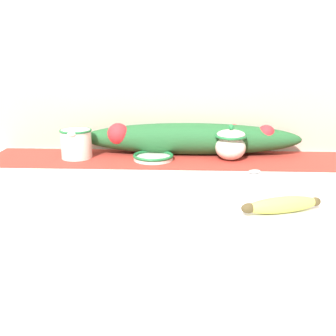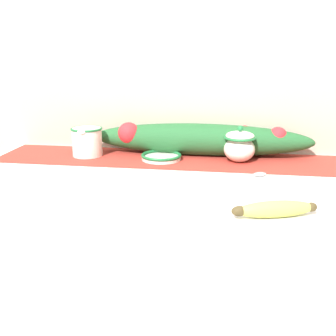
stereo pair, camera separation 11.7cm
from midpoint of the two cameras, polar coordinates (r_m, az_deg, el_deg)
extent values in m
cube|color=silver|center=(1.43, 5.56, -18.65)|extent=(1.53, 0.72, 0.88)
cube|color=#B7AD99|center=(1.56, 7.20, 14.09)|extent=(2.33, 0.04, 2.40)
cube|color=#B23328|center=(1.45, 6.55, 1.02)|extent=(1.40, 0.26, 0.00)
cylinder|color=white|center=(1.50, -8.71, 3.51)|extent=(0.10, 0.10, 0.10)
torus|color=#1E7038|center=(1.49, -8.79, 5.27)|extent=(0.11, 0.11, 0.01)
torus|color=white|center=(1.56, -8.04, 4.31)|extent=(0.05, 0.01, 0.05)
ellipsoid|color=white|center=(1.45, -9.35, 4.78)|extent=(0.03, 0.02, 0.02)
ellipsoid|color=white|center=(1.44, 11.96, 2.46)|extent=(0.10, 0.10, 0.08)
torus|color=#1E7038|center=(1.43, 12.05, 4.01)|extent=(0.11, 0.11, 0.01)
ellipsoid|color=white|center=(1.43, 12.07, 4.26)|extent=(0.10, 0.10, 0.03)
sphere|color=#1E7038|center=(1.42, 12.13, 5.24)|extent=(0.02, 0.02, 0.02)
cylinder|color=white|center=(1.44, 1.42, 1.32)|extent=(0.13, 0.13, 0.01)
torus|color=#1E7038|center=(1.44, 1.42, 1.71)|extent=(0.14, 0.14, 0.01)
ellipsoid|color=#CCD156|center=(1.01, 17.65, -5.39)|extent=(0.19, 0.09, 0.04)
ellipsoid|color=brown|center=(0.98, 13.05, -5.78)|extent=(0.04, 0.03, 0.02)
ellipsoid|color=brown|center=(1.05, 21.92, -5.00)|extent=(0.03, 0.03, 0.02)
cube|color=silver|center=(1.27, 12.03, -1.46)|extent=(0.10, 0.07, 0.00)
ellipsoid|color=silver|center=(1.31, 14.84, -0.86)|extent=(0.05, 0.05, 0.01)
ellipsoid|color=#235B2D|center=(1.50, 6.74, 3.84)|extent=(0.78, 0.12, 0.11)
sphere|color=red|center=(1.51, -3.12, 4.69)|extent=(0.08, 0.08, 0.08)
sphere|color=red|center=(1.52, -0.08, 4.85)|extent=(0.05, 0.05, 0.05)
sphere|color=red|center=(1.48, 4.49, 4.54)|extent=(0.05, 0.05, 0.05)
sphere|color=red|center=(1.50, 9.11, 4.65)|extent=(0.06, 0.06, 0.06)
sphere|color=red|center=(1.51, 12.52, 4.47)|extent=(0.06, 0.06, 0.06)
sphere|color=red|center=(1.51, 16.83, 4.12)|extent=(0.06, 0.06, 0.06)
camera|label=1|loc=(0.06, -87.14, 0.83)|focal=45.00mm
camera|label=2|loc=(0.06, 92.86, -0.83)|focal=45.00mm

